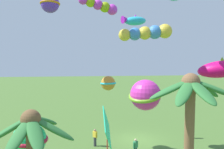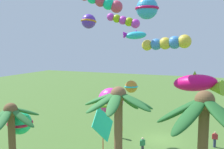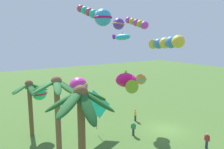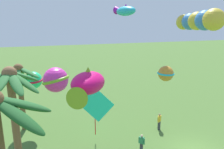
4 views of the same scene
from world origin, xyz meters
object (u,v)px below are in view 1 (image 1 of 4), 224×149
object	(u,v)px
kite_ball_0	(50,4)
palm_tree_1	(190,112)
spectator_0	(95,137)
spectator_1	(190,130)
kite_tube_4	(100,5)
kite_ball_10	(145,95)
spectator_2	(135,148)
kite_tube_5	(147,33)
kite_diamond_9	(107,129)
kite_fish_7	(134,21)
kite_ball_6	(108,83)
palm_tree_0	(32,146)
kite_ball_3	(29,139)

from	to	relation	value
kite_ball_0	palm_tree_1	bearing A→B (deg)	124.42
spectator_0	spectator_1	bearing A→B (deg)	-171.89
spectator_1	palm_tree_1	bearing A→B (deg)	68.39
spectator_0	kite_tube_4	xyz separation A→B (m)	(-0.46, 0.37, 11.75)
palm_tree_1	kite_ball_10	size ratio (longest dim) A/B	2.90
spectator_2	kite_tube_5	distance (m)	10.06
kite_diamond_9	spectator_0	bearing A→B (deg)	-83.67
spectator_0	kite_ball_10	size ratio (longest dim) A/B	0.59
kite_tube_5	kite_fish_7	size ratio (longest dim) A/B	2.29
palm_tree_1	kite_diamond_9	xyz separation A→B (m)	(3.54, -5.62, -2.43)
spectator_2	kite_ball_6	size ratio (longest dim) A/B	0.82
kite_ball_6	spectator_1	bearing A→B (deg)	-169.23
kite_tube_5	kite_tube_4	bearing A→B (deg)	6.53
kite_tube_5	kite_ball_6	world-z (taller)	kite_tube_5
palm_tree_1	kite_ball_6	size ratio (longest dim) A/B	4.00
kite_tube_5	palm_tree_0	bearing A→B (deg)	58.22
spectator_0	kite_ball_3	size ratio (longest dim) A/B	0.64
palm_tree_1	kite_tube_5	bearing A→B (deg)	-92.58
kite_ball_3	palm_tree_0	bearing A→B (deg)	106.73
palm_tree_1	kite_ball_10	bearing A→B (deg)	-58.96
palm_tree_1	spectator_2	distance (m)	10.28
palm_tree_0	kite_ball_0	size ratio (longest dim) A/B	3.18
kite_tube_4	kite_ball_6	size ratio (longest dim) A/B	1.73
palm_tree_0	spectator_0	xyz separation A→B (m)	(-3.01, -12.41, -3.92)
spectator_0	kite_ball_3	bearing A→B (deg)	73.40
spectator_2	kite_fish_7	bearing A→B (deg)	72.30
spectator_2	kite_ball_3	bearing A→B (deg)	51.73
kite_ball_10	kite_tube_4	bearing A→B (deg)	-76.08
palm_tree_0	kite_tube_4	xyz separation A→B (m)	(-3.47, -12.05, 7.82)
spectator_1	kite_tube_4	bearing A→B (deg)	10.79
kite_ball_6	kite_diamond_9	distance (m)	6.42
spectator_2	palm_tree_1	bearing A→B (deg)	96.45
palm_tree_0	kite_fish_7	world-z (taller)	kite_fish_7
spectator_1	kite_tube_4	world-z (taller)	kite_tube_4
spectator_2	kite_ball_0	xyz separation A→B (m)	(6.97, -2.77, 11.87)
palm_tree_0	kite_tube_5	distance (m)	15.76
spectator_0	kite_ball_0	bearing A→B (deg)	2.25
palm_tree_0	kite_ball_10	xyz separation A→B (m)	(-5.65, -3.26, 1.57)
spectator_0	kite_ball_10	xyz separation A→B (m)	(-2.64, 9.15, 5.49)
kite_ball_0	kite_ball_6	world-z (taller)	kite_ball_0
spectator_0	kite_fish_7	bearing A→B (deg)	122.80
kite_tube_4	kite_ball_10	world-z (taller)	kite_tube_4
spectator_2	kite_fish_7	size ratio (longest dim) A/B	0.75
kite_ball_3	kite_ball_10	world-z (taller)	kite_ball_10
spectator_1	kite_tube_5	size ratio (longest dim) A/B	0.33
spectator_0	kite_tube_5	world-z (taller)	kite_tube_5
kite_ball_3	kite_ball_10	bearing A→B (deg)	-160.65
kite_tube_5	kite_ball_6	bearing A→B (deg)	5.59
kite_diamond_9	kite_ball_10	size ratio (longest dim) A/B	1.68
kite_tube_5	kite_diamond_9	bearing A→B (deg)	57.10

